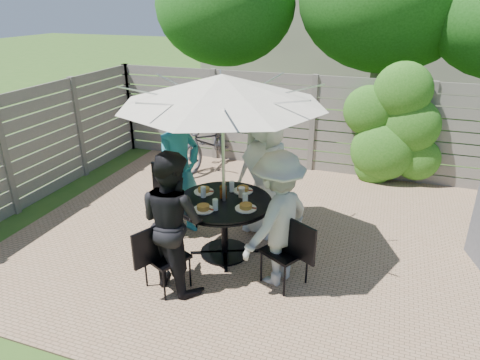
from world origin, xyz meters
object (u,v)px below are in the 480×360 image
(person_back, at_px, (265,172))
(plate_left, at_px, (204,191))
(person_right, at_px, (277,220))
(plate_right, at_px, (246,207))
(chair_left, at_px, (176,212))
(glass_front, at_px, (215,205))
(umbrella, at_px, (222,89))
(chair_front, at_px, (167,269))
(glass_right, at_px, (245,198))
(person_left, at_px, (179,173))
(chair_back, at_px, (270,210))
(coffee_cup, at_px, (242,193))
(patio_table, at_px, (224,217))
(syrup_jug, at_px, (223,192))
(bicycle, at_px, (211,142))
(plate_front, at_px, (203,208))
(glass_back, at_px, (232,187))
(plate_back, at_px, (243,190))
(chair_right, at_px, (285,264))
(person_front, at_px, (173,221))
(glass_left, at_px, (203,192))

(person_back, height_order, plate_left, person_back)
(person_right, relative_size, plate_right, 6.25)
(chair_left, height_order, glass_front, chair_left)
(umbrella, bearing_deg, chair_front, -112.14)
(chair_front, relative_size, glass_right, 6.19)
(person_left, relative_size, plate_left, 7.22)
(umbrella, bearing_deg, chair_back, 67.95)
(plate_left, xyz_separation_m, coffee_cup, (0.51, 0.03, 0.04))
(coffee_cup, bearing_deg, chair_left, 169.61)
(patio_table, xyz_separation_m, umbrella, (0.00, 0.00, 1.62))
(syrup_jug, xyz_separation_m, coffee_cup, (0.21, 0.10, -0.02))
(bicycle, bearing_deg, plate_front, -56.95)
(glass_back, bearing_deg, chair_front, -107.23)
(plate_back, relative_size, glass_right, 1.86)
(glass_front, xyz_separation_m, bicycle, (-1.44, 3.22, -0.37))
(chair_right, distance_m, plate_left, 1.43)
(umbrella, distance_m, person_left, 1.49)
(chair_front, xyz_separation_m, syrup_jug, (0.33, 0.96, 0.61))
(chair_back, xyz_separation_m, coffee_cup, (-0.19, -0.73, 0.56))
(plate_left, xyz_separation_m, glass_front, (0.33, -0.42, 0.05))
(patio_table, height_order, bicycle, bicycle)
(chair_right, distance_m, glass_right, 0.92)
(chair_front, distance_m, glass_front, 0.93)
(glass_right, bearing_deg, coffee_cup, 122.12)
(person_right, xyz_separation_m, plate_left, (-1.10, 0.45, 0.00))
(umbrella, relative_size, chair_right, 3.50)
(glass_back, height_order, glass_right, same)
(plate_right, bearing_deg, bicycle, 119.92)
(plate_back, relative_size, glass_back, 1.86)
(person_back, relative_size, plate_front, 7.04)
(chair_back, xyz_separation_m, person_right, (0.41, -1.21, 0.53))
(umbrella, height_order, glass_back, umbrella)
(coffee_cup, bearing_deg, plate_left, -176.52)
(person_front, xyz_separation_m, plate_back, (0.45, 1.10, -0.02))
(patio_table, relative_size, bicycle, 0.84)
(person_left, bearing_deg, coffee_cup, -76.69)
(chair_front, bearing_deg, patio_table, 3.67)
(person_right, height_order, bicycle, person_right)
(chair_left, relative_size, chair_right, 1.06)
(person_front, xyz_separation_m, glass_left, (0.03, 0.77, 0.03))
(patio_table, xyz_separation_m, syrup_jug, (-0.04, 0.07, 0.32))
(plate_back, height_order, plate_front, same)
(person_front, distance_m, person_right, 1.17)
(person_back, xyz_separation_m, glass_front, (-0.31, -1.05, -0.06))
(chair_front, relative_size, syrup_jug, 5.41)
(glass_back, bearing_deg, plate_left, -156.58)
(person_left, height_order, glass_left, person_left)
(glass_left, relative_size, syrup_jug, 0.88)
(person_left, bearing_deg, glass_right, -84.50)
(plate_left, xyz_separation_m, glass_right, (0.61, -0.14, 0.05))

